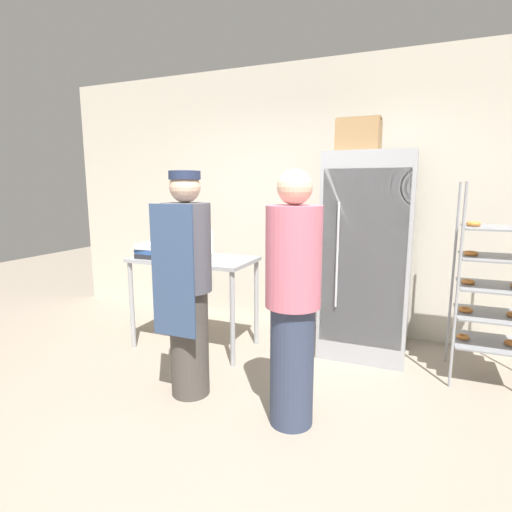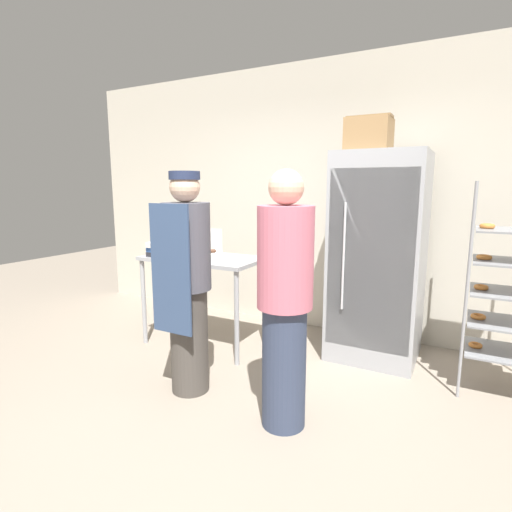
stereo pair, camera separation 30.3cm
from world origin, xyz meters
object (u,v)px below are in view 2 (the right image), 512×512
blender_pitcher (187,239)px  cardboard_storage_box (369,134)px  refrigerator (378,258)px  binder_stack (166,249)px  person_customer (285,301)px  person_baker (187,281)px  baking_rack (507,292)px  donut_box (206,253)px

blender_pitcher → cardboard_storage_box: size_ratio=0.80×
refrigerator → binder_stack: 2.02m
cardboard_storage_box → person_customer: (-0.17, -1.34, -1.16)m
person_baker → person_customer: person_baker is taller
baking_rack → person_baker: (-2.12, -1.13, 0.08)m
baking_rack → refrigerator: bearing=167.5°
binder_stack → person_baker: person_baker is taller
baking_rack → blender_pitcher: 2.93m
donut_box → blender_pitcher: 0.48m
donut_box → blender_pitcher: size_ratio=0.92×
refrigerator → person_baker: refrigerator is taller
person_baker → refrigerator: bearing=50.3°
baking_rack → person_customer: 1.76m
refrigerator → person_customer: size_ratio=1.12×
blender_pitcher → cardboard_storage_box: bearing=7.4°
donut_box → blender_pitcher: blender_pitcher is taller
person_baker → person_customer: 0.84m
blender_pitcher → binder_stack: (0.02, -0.36, -0.06)m
binder_stack → cardboard_storage_box: cardboard_storage_box is taller
cardboard_storage_box → baking_rack: bearing=-7.2°
refrigerator → person_customer: refrigerator is taller
baking_rack → donut_box: 2.54m
person_baker → person_customer: bearing=-5.0°
baking_rack → cardboard_storage_box: (-1.11, 0.14, 1.22)m
refrigerator → blender_pitcher: (-1.92, -0.32, 0.09)m
refrigerator → cardboard_storage_box: (-0.11, -0.08, 1.08)m
person_customer → refrigerator: bearing=78.6°
cardboard_storage_box → person_customer: size_ratio=0.22×
blender_pitcher → person_baker: size_ratio=0.18×
cardboard_storage_box → person_customer: bearing=-97.4°
refrigerator → blender_pitcher: size_ratio=6.28×
person_baker → blender_pitcher: bearing=127.8°
cardboard_storage_box → binder_stack: bearing=-161.8°
baking_rack → person_customer: size_ratio=0.96×
refrigerator → blender_pitcher: bearing=-170.7°
binder_stack → person_customer: 1.79m
refrigerator → donut_box: bearing=-160.1°
baking_rack → donut_box: (-2.52, -0.32, 0.15)m
baking_rack → donut_box: size_ratio=5.89×
baking_rack → binder_stack: bearing=-171.2°
binder_stack → blender_pitcher: bearing=92.5°
cardboard_storage_box → person_baker: cardboard_storage_box is taller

